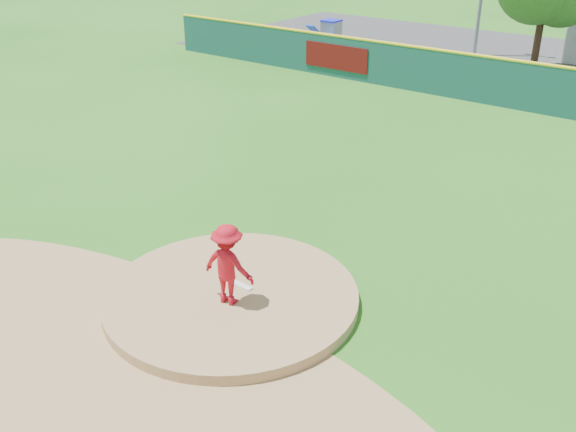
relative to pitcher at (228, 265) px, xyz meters
The scene contains 8 objects.
ground 1.20m from the pitcher, 127.04° to the left, with size 120.00×120.00×0.00m, color #286B19.
pitchers_mound 1.20m from the pitcher, 127.04° to the left, with size 5.50×5.50×0.50m, color #9E774C.
pitching_rubber 1.07m from the pitcher, 110.31° to the left, with size 0.60×0.15×0.04m, color white.
infield_dirt_arc 2.95m from the pitcher, 94.59° to the right, with size 15.40×15.40×0.01m, color #9E774C.
pitcher is the anchor object (origin of this frame).
fence_banners 18.33m from the pitcher, 96.49° to the left, with size 18.63×0.04×1.20m.
playground_slide 28.31m from the pitcher, 120.13° to the left, with size 0.99×2.78×1.53m.
outfield_fence 18.29m from the pitcher, 90.68° to the left, with size 40.00×0.14×2.07m.
Camera 1 is at (8.14, -8.50, 7.81)m, focal length 40.00 mm.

